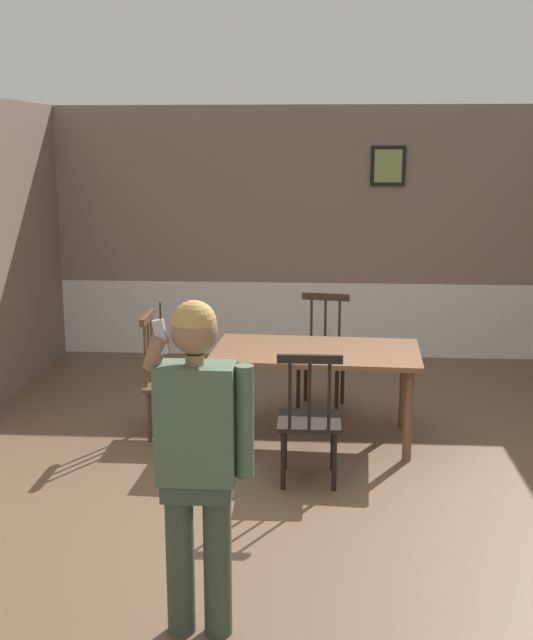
{
  "coord_description": "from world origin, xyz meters",
  "views": [
    {
      "loc": [
        -0.12,
        -5.39,
        2.41
      ],
      "look_at": [
        -0.4,
        -1.0,
        1.43
      ],
      "focal_mm": 44.91,
      "sensor_mm": 36.0,
      "label": 1
    }
  ],
  "objects": [
    {
      "name": "ground_plane",
      "position": [
        0.0,
        0.0,
        0.0
      ],
      "size": [
        7.99,
        7.99,
        0.0
      ],
      "primitive_type": "plane",
      "color": "brown"
    },
    {
      "name": "room_back_partition",
      "position": [
        0.0,
        3.64,
        1.36
      ],
      "size": [
        6.26,
        0.17,
        2.82
      ],
      "color": "gray",
      "rests_on": "ground_plane"
    },
    {
      "name": "dining_table",
      "position": [
        -0.12,
        0.89,
        0.68
      ],
      "size": [
        1.71,
        1.02,
        0.77
      ],
      "rotation": [
        0.0,
        0.0,
        -0.06
      ],
      "color": "brown",
      "rests_on": "ground_plane"
    },
    {
      "name": "chair_near_window",
      "position": [
        -0.16,
        0.04,
        0.48
      ],
      "size": [
        0.46,
        0.46,
        1.0
      ],
      "rotation": [
        0.0,
        0.0,
        0.01
      ],
      "color": "black",
      "rests_on": "ground_plane"
    },
    {
      "name": "chair_by_doorway",
      "position": [
        -1.34,
        0.96,
        0.48
      ],
      "size": [
        0.46,
        0.46,
        1.04
      ],
      "rotation": [
        0.0,
        0.0,
        4.71
      ],
      "color": "#513823",
      "rests_on": "ground_plane"
    },
    {
      "name": "chair_at_table_head",
      "position": [
        -0.06,
        1.75,
        0.49
      ],
      "size": [
        0.51,
        0.51,
        1.04
      ],
      "rotation": [
        0.0,
        0.0,
        2.97
      ],
      "color": "#2D2319",
      "rests_on": "ground_plane"
    },
    {
      "name": "person_figure",
      "position": [
        -0.67,
        -1.82,
        0.98
      ],
      "size": [
        0.54,
        0.22,
        1.7
      ],
      "rotation": [
        0.0,
        0.0,
        3.13
      ],
      "color": "#3A493A",
      "rests_on": "ground_plane"
    }
  ]
}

